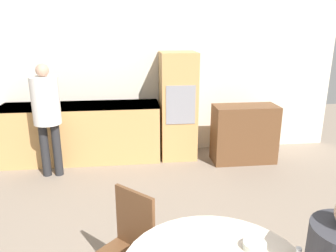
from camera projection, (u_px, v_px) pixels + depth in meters
wall_back at (150, 76)px, 5.43m from camera, size 6.37×0.05×2.60m
kitchen_counter at (82, 132)px, 5.21m from camera, size 2.44×0.60×0.92m
oven_unit at (178, 106)px, 5.28m from camera, size 0.56×0.59×1.71m
sideboard at (244, 134)px, 5.19m from camera, size 0.99×0.45×0.92m
chair_far_left at (127, 244)px, 2.47m from camera, size 0.57×0.57×0.92m
person_standing at (46, 109)px, 4.52m from camera, size 0.38×0.38×1.62m
bowl_near at (255, 245)px, 2.01m from camera, size 0.14×0.14×0.04m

